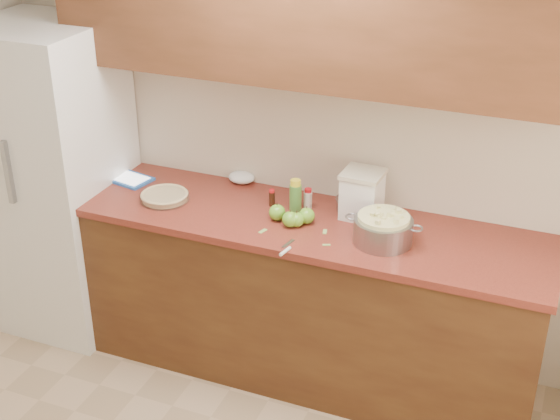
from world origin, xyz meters
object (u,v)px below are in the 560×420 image
at_px(colander, 383,229).
at_px(flour_canister, 362,194).
at_px(tablet, 130,179).
at_px(pie, 165,196).

bearing_deg(colander, flour_canister, 127.75).
xyz_separation_m(colander, tablet, (-1.50, 0.15, -0.06)).
xyz_separation_m(colander, flour_canister, (-0.17, 0.22, 0.06)).
bearing_deg(colander, tablet, 174.28).
xyz_separation_m(pie, colander, (1.20, -0.01, 0.05)).
bearing_deg(tablet, pie, -13.79).
distance_m(colander, flour_canister, 0.29).
relative_size(pie, flour_canister, 1.07).
relative_size(colander, flour_canister, 1.55).
xyz_separation_m(pie, tablet, (-0.30, 0.14, -0.01)).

